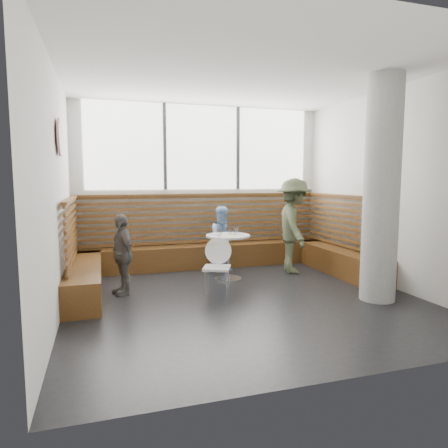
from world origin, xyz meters
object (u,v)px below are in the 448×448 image
object	(u,v)px
concrete_column	(382,190)
child_left	(122,254)
adult_man	(294,226)
child_back	(223,239)
cafe_chair	(216,262)
cafe_table	(228,248)

from	to	relation	value
concrete_column	child_left	distance (m)	3.93
adult_man	child_left	xyz separation A→B (m)	(-3.15, -0.52, -0.27)
concrete_column	child_back	bearing A→B (deg)	124.40
concrete_column	child_left	xyz separation A→B (m)	(-3.54, 1.40, -0.99)
cafe_chair	child_left	bearing A→B (deg)	-174.26
cafe_table	child_left	xyz separation A→B (m)	(-1.81, -0.36, 0.05)
cafe_table	adult_man	size ratio (longest dim) A/B	0.45
concrete_column	child_left	world-z (taller)	concrete_column
cafe_chair	child_back	bearing A→B (deg)	92.06
concrete_column	cafe_chair	size ratio (longest dim) A/B	3.74
concrete_column	adult_man	xyz separation A→B (m)	(-0.39, 1.92, -0.72)
cafe_table	child_back	xyz separation A→B (m)	(0.11, 0.61, 0.06)
adult_man	child_back	distance (m)	1.34
adult_man	cafe_chair	bearing A→B (deg)	133.22
concrete_column	cafe_table	world-z (taller)	concrete_column
cafe_table	adult_man	world-z (taller)	adult_man
concrete_column	child_back	xyz separation A→B (m)	(-1.62, 2.37, -0.98)
concrete_column	child_back	world-z (taller)	concrete_column
cafe_table	child_left	world-z (taller)	child_left
child_back	child_left	world-z (taller)	child_back
adult_man	child_back	world-z (taller)	adult_man
child_back	cafe_table	bearing A→B (deg)	-107.56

